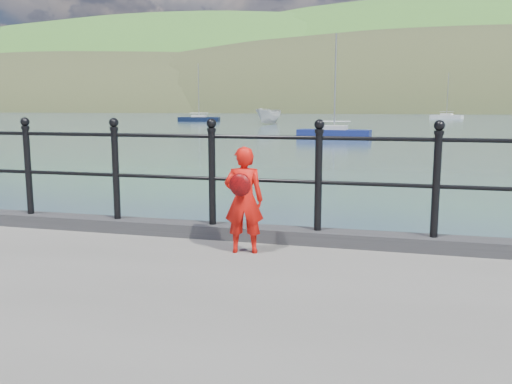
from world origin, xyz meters
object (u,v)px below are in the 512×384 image
(railing, at_px, (264,167))
(sailboat_port, at_px, (334,134))
(child, at_px, (244,199))
(launch_white, at_px, (269,116))
(sailboat_left, at_px, (199,119))
(sailboat_deep, at_px, (446,117))

(railing, height_order, sailboat_port, sailboat_port)
(child, distance_m, launch_white, 64.95)
(launch_white, xyz_separation_m, sailboat_left, (-12.94, 8.98, -0.71))
(sailboat_deep, bearing_deg, launch_white, -100.36)
(child, xyz_separation_m, sailboat_deep, (9.92, 99.94, -1.21))
(railing, xyz_separation_m, child, (-0.08, -0.54, -0.27))
(child, relative_size, sailboat_left, 0.12)
(child, distance_m, sailboat_left, 77.35)
(railing, xyz_separation_m, sailboat_left, (-27.70, 71.70, -1.49))
(sailboat_port, bearing_deg, railing, -80.58)
(railing, height_order, sailboat_deep, sailboat_deep)
(railing, height_order, sailboat_left, sailboat_left)
(sailboat_left, height_order, sailboat_port, sailboat_left)
(child, xyz_separation_m, sailboat_left, (-27.62, 72.24, -1.21))
(railing, xyz_separation_m, sailboat_port, (-3.17, 34.64, -1.48))
(child, bearing_deg, launch_white, -89.25)
(launch_white, relative_size, sailboat_deep, 0.64)
(sailboat_port, bearing_deg, sailboat_left, 127.69)
(sailboat_port, xyz_separation_m, sailboat_deep, (13.02, 64.75, 0.00))
(railing, height_order, child, railing)
(sailboat_left, bearing_deg, sailboat_port, -64.45)
(railing, bearing_deg, sailboat_port, 95.23)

